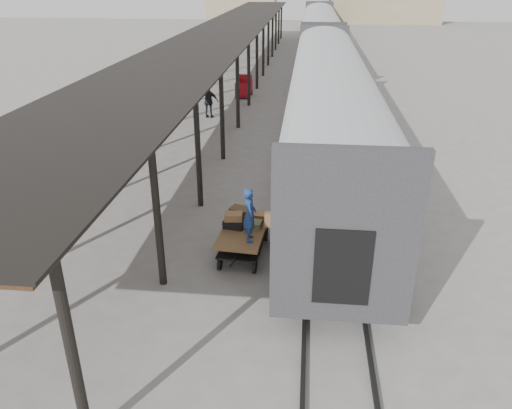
{
  "coord_description": "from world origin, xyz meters",
  "views": [
    {
      "loc": [
        2.32,
        -13.03,
        7.66
      ],
      "look_at": [
        1.01,
        -0.35,
        1.7
      ],
      "focal_mm": 35.0,
      "sensor_mm": 36.0,
      "label": 1
    }
  ],
  "objects_px": {
    "porter": "(250,215)",
    "pedestrian": "(209,101)",
    "baggage_cart": "(244,235)",
    "luggage_tug": "(244,87)"
  },
  "relations": [
    {
      "from": "porter",
      "to": "pedestrian",
      "type": "height_order",
      "value": "porter"
    },
    {
      "from": "baggage_cart",
      "to": "porter",
      "type": "relative_size",
      "value": 1.6
    },
    {
      "from": "luggage_tug",
      "to": "pedestrian",
      "type": "relative_size",
      "value": 0.83
    },
    {
      "from": "baggage_cart",
      "to": "luggage_tug",
      "type": "xyz_separation_m",
      "value": [
        -2.6,
        20.65,
        -0.02
      ]
    },
    {
      "from": "luggage_tug",
      "to": "baggage_cart",
      "type": "bearing_deg",
      "value": -79.25
    },
    {
      "from": "baggage_cart",
      "to": "porter",
      "type": "bearing_deg",
      "value": -64.23
    },
    {
      "from": "baggage_cart",
      "to": "pedestrian",
      "type": "height_order",
      "value": "pedestrian"
    },
    {
      "from": "porter",
      "to": "pedestrian",
      "type": "xyz_separation_m",
      "value": [
        -4.17,
        15.76,
        -0.68
      ]
    },
    {
      "from": "baggage_cart",
      "to": "pedestrian",
      "type": "xyz_separation_m",
      "value": [
        -3.92,
        15.11,
        0.31
      ]
    },
    {
      "from": "baggage_cart",
      "to": "luggage_tug",
      "type": "relative_size",
      "value": 1.56
    }
  ]
}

